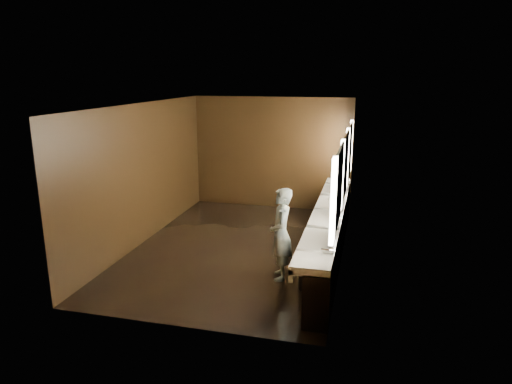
% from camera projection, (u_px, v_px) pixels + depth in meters
% --- Properties ---
extents(floor, '(6.00, 6.00, 0.00)m').
position_uv_depth(floor, '(240.00, 248.00, 9.06)').
color(floor, black).
rests_on(floor, ground).
extents(ceiling, '(4.00, 6.00, 0.02)m').
position_uv_depth(ceiling, '(238.00, 105.00, 8.35)').
color(ceiling, '#2D2D2B').
rests_on(ceiling, wall_back).
extents(wall_back, '(4.00, 0.02, 2.80)m').
position_uv_depth(wall_back, '(272.00, 153.00, 11.52)').
color(wall_back, black).
rests_on(wall_back, floor).
extents(wall_front, '(4.00, 0.02, 2.80)m').
position_uv_depth(wall_front, '(174.00, 230.00, 5.89)').
color(wall_front, black).
rests_on(wall_front, floor).
extents(wall_left, '(0.02, 6.00, 2.80)m').
position_uv_depth(wall_left, '(144.00, 174.00, 9.18)').
color(wall_left, black).
rests_on(wall_left, floor).
extents(wall_right, '(0.02, 6.00, 2.80)m').
position_uv_depth(wall_right, '(345.00, 185.00, 8.24)').
color(wall_right, black).
rests_on(wall_right, floor).
extents(sink_counter, '(0.55, 5.40, 1.01)m').
position_uv_depth(sink_counter, '(331.00, 231.00, 8.51)').
color(sink_counter, black).
rests_on(sink_counter, floor).
extents(mirror_band, '(0.06, 5.03, 1.15)m').
position_uv_depth(mirror_band, '(345.00, 166.00, 8.15)').
color(mirror_band, white).
rests_on(mirror_band, wall_right).
extents(person, '(0.49, 0.64, 1.56)m').
position_uv_depth(person, '(281.00, 234.00, 7.54)').
color(person, '#9CC7E8').
rests_on(person, floor).
extents(trash_bin, '(0.37, 0.37, 0.53)m').
position_uv_depth(trash_bin, '(309.00, 273.00, 7.28)').
color(trash_bin, black).
rests_on(trash_bin, floor).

